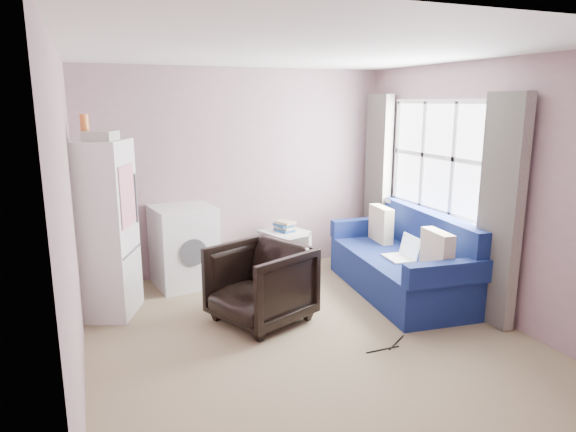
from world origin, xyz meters
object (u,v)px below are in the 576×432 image
(fridge, at_px, (100,228))
(sofa, at_px, (405,264))
(armchair, at_px, (260,280))
(side_table, at_px, (284,248))
(washing_machine, at_px, (184,244))

(fridge, relative_size, sofa, 0.95)
(armchair, xyz_separation_m, side_table, (0.75, 1.29, -0.11))
(armchair, xyz_separation_m, fridge, (-1.40, 0.76, 0.47))
(fridge, bearing_deg, armchair, -6.80)
(armchair, bearing_deg, sofa, 71.54)
(fridge, bearing_deg, washing_machine, 53.26)
(armchair, distance_m, side_table, 1.49)
(armchair, relative_size, side_table, 1.27)
(armchair, height_order, washing_machine, washing_machine)
(fridge, xyz_separation_m, side_table, (2.14, 0.52, -0.58))
(washing_machine, bearing_deg, sofa, -35.61)
(washing_machine, xyz_separation_m, side_table, (1.24, -0.03, -0.17))
(sofa, bearing_deg, washing_machine, 158.30)
(armchair, relative_size, sofa, 0.40)
(side_table, xyz_separation_m, sofa, (1.01, -1.14, 0.02))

